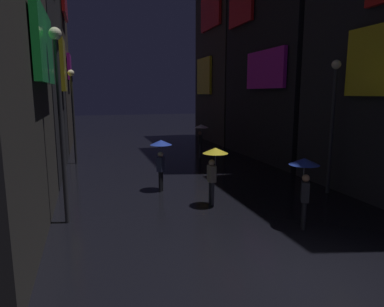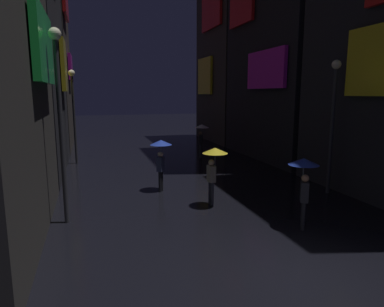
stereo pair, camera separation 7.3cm
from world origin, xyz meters
name	(u,v)px [view 1 (the left image)]	position (x,y,z in m)	size (l,w,h in m)	color
ground_plane	(303,284)	(0.00, 0.00, 0.00)	(120.00, 120.00, 0.00)	black
building_right_far	(232,21)	(7.48, 21.57, 9.84)	(4.25, 7.14, 19.67)	#33302D
pedestrian_midstreet_left_blue	(161,151)	(-1.43, 7.85, 1.67)	(0.90, 0.90, 2.12)	black
pedestrian_midstreet_centre_yellow	(214,160)	(-0.01, 5.43, 1.67)	(0.90, 0.90, 2.12)	#2D2D38
pedestrian_far_right_clear	(201,132)	(2.42, 14.24, 1.67)	(0.90, 0.90, 2.12)	#2D2D38
pedestrian_foreground_right_blue	(304,173)	(1.82, 2.72, 1.67)	(0.90, 0.90, 2.12)	black
streetlamp_left_far	(73,106)	(-5.00, 14.77, 3.33)	(0.36, 0.36, 5.29)	#2D2D33
streetlamp_right_near	(333,111)	(5.00, 5.58, 3.32)	(0.36, 0.36, 5.27)	#2D2D33
streetlamp_left_near	(60,106)	(-5.00, 5.17, 3.64)	(0.36, 0.36, 5.86)	#2D2D33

